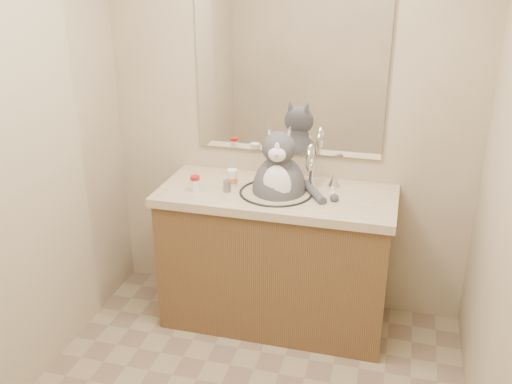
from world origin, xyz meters
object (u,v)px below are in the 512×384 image
at_px(pill_bottle_orange, 232,179).
at_px(grey_canister, 227,186).
at_px(cat, 279,185).
at_px(pill_bottle_redcap, 195,184).

bearing_deg(pill_bottle_orange, grey_canister, -94.24).
height_order(cat, pill_bottle_redcap, cat).
relative_size(pill_bottle_orange, grey_canister, 1.58).
distance_m(cat, grey_canister, 0.29).
distance_m(cat, pill_bottle_redcap, 0.47).
height_order(pill_bottle_redcap, pill_bottle_orange, pill_bottle_orange).
bearing_deg(pill_bottle_orange, pill_bottle_redcap, -145.47).
xyz_separation_m(pill_bottle_redcap, grey_canister, (0.17, 0.04, -0.01)).
relative_size(cat, pill_bottle_redcap, 6.59).
height_order(cat, pill_bottle_orange, cat).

